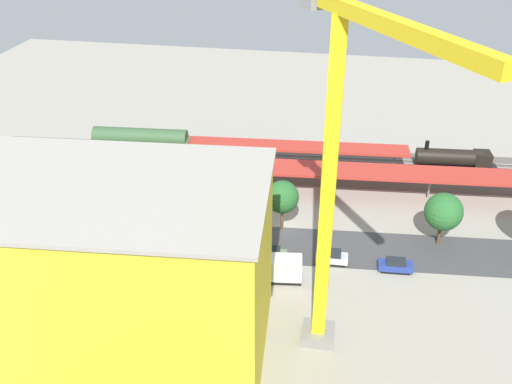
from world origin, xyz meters
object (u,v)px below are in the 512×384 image
Objects in this scene: street_tree_1 at (111,173)px; traffic_light at (140,187)px; box_truck_2 at (264,269)px; tower_crane at (338,173)px; freight_coach_far at (141,144)px; parked_car_2 at (271,254)px; parked_car_5 at (104,237)px; street_tree_5 at (443,210)px; parked_car_4 at (159,244)px; construction_building at (114,273)px; street_tree_4 at (444,212)px; platform_canopy_near at (333,170)px; parked_car_0 at (395,266)px; locomotive at (457,160)px; parked_car_1 at (332,257)px; street_tree_0 at (282,197)px; box_truck_1 at (186,259)px; platform_canopy_far at (270,146)px; box_truck_0 at (115,246)px; parked_car_6 at (60,230)px; parked_car_3 at (221,249)px.

street_tree_1 is 1.25× the size of traffic_light.
box_truck_2 is at bearing 151.83° from street_tree_1.
tower_crane is 4.35× the size of street_tree_1.
freight_coach_far is 3.98× the size of parked_car_2.
street_tree_5 is at bearing -168.62° from parked_car_5.
tower_crane is (-23.97, 14.75, 20.86)m from parked_car_4.
street_tree_4 is (-35.82, -26.21, -4.57)m from construction_building.
parked_car_0 is (-9.51, 19.01, -3.43)m from platform_canopy_near.
construction_building reaches higher than freight_coach_far.
traffic_light reaches higher than freight_coach_far.
locomotive is 2.06× the size of street_tree_5.
street_tree_0 reaches higher than parked_car_1.
street_tree_4 reaches higher than box_truck_1.
street_tree_0 is (-4.76, 19.21, 1.21)m from platform_canopy_far.
street_tree_0 reaches higher than freight_coach_far.
parked_car_0 is 37.17m from box_truck_0.
street_tree_1 is (26.35, -1.76, 0.46)m from street_tree_0.
street_tree_0 reaches higher than parked_car_6.
box_truck_1 is 1.03× the size of street_tree_1.
street_tree_4 is (-6.07, -7.29, 4.48)m from parked_car_0.
parked_car_4 is at bearing -87.59° from construction_building.
box_truck_0 is at bearing 136.21° from parked_car_5.
parked_car_2 is 4.56m from box_truck_2.
street_tree_0 is (-23.98, -7.79, 4.53)m from parked_car_5.
street_tree_4 is at bearing -179.76° from street_tree_0.
street_tree_1 reaches higher than freight_coach_far.
street_tree_5 reaches higher than parked_car_2.
parked_car_3 is at bearing 84.62° from platform_canopy_far.
platform_canopy_far is 10.48× the size of parked_car_6.
box_truck_2 is (0.19, 4.46, 0.93)m from parked_car_2.
freight_coach_far is at bearing -19.15° from street_tree_4.
box_truck_2 is at bearing 97.67° from platform_canopy_far.
parked_car_5 is (30.42, 19.59, -3.40)m from platform_canopy_near.
parked_car_2 reaches higher than parked_car_6.
parked_car_6 is 0.57× the size of street_tree_4.
street_tree_0 is at bearing -134.07° from parked_car_3.
platform_canopy_far is 37.23m from parked_car_6.
tower_crane is at bearing 62.68° from parked_car_0.
street_tree_0 is 0.98× the size of street_tree_4.
parked_car_6 is at bearing -19.83° from box_truck_0.
parked_car_3 is at bearing -130.38° from box_truck_1.
parked_car_5 is 7.03m from parked_car_6.
parked_car_3 is 14.14m from box_truck_0.
box_truck_2 reaches higher than parked_car_2.
construction_building is at bearing 36.20° from street_tree_4.
parked_car_5 is 0.50× the size of street_tree_1.
platform_canopy_far is 31.65m from box_truck_2.
tower_crane is (-35.45, 39.92, 18.26)m from freight_coach_far.
parked_car_0 is 1.01× the size of parked_car_6.
platform_canopy_near reaches higher than box_truck_1.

